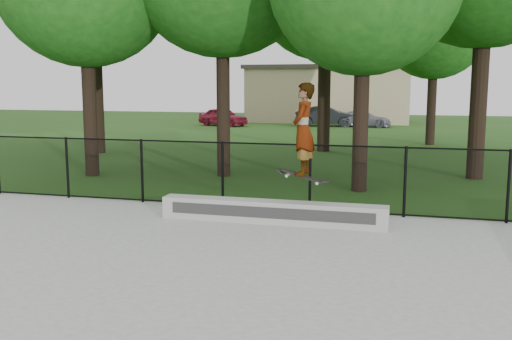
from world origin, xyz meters
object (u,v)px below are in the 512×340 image
object	(u,v)px
car_c	(364,119)
skater_airborne	(303,131)
car_a	(223,117)
car_b	(326,116)
grind_ledge	(272,212)

from	to	relation	value
car_c	skater_airborne	xyz separation A→B (m)	(1.06, -28.39, 1.40)
car_a	car_b	distance (m)	7.12
grind_ledge	car_b	bearing A→B (deg)	96.02
car_c	skater_airborne	bearing A→B (deg)	-173.56
grind_ledge	car_c	size ratio (longest dim) A/B	1.36
grind_ledge	car_c	world-z (taller)	car_c
skater_airborne	grind_ledge	bearing A→B (deg)	173.26
grind_ledge	car_b	world-z (taller)	car_b
car_a	car_c	size ratio (longest dim) A/B	1.08
grind_ledge	car_c	distance (m)	28.32
car_b	skater_airborne	distance (m)	28.60
car_c	skater_airborne	size ratio (longest dim) A/B	1.71
car_a	car_c	world-z (taller)	car_a
car_b	skater_airborne	world-z (taller)	skater_airborne
car_b	skater_airborne	bearing A→B (deg)	-179.77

